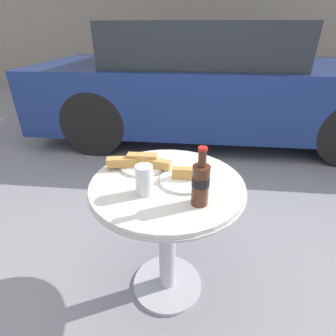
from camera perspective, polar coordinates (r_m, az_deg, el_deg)
name	(u,v)px	position (r m, az deg, el deg)	size (l,w,h in m)	color
ground_plane	(167,284)	(1.65, -0.14, -23.93)	(30.00, 30.00, 0.00)	gray
bistro_table	(167,213)	(1.28, -0.17, -9.73)	(0.70, 0.70, 0.69)	#B7B7BC
cola_bottle_left	(201,183)	(0.99, 7.10, -3.19)	(0.07, 0.07, 0.24)	#4C2819
drinking_glass	(144,181)	(1.07, -5.16, -2.83)	(0.07, 0.07, 0.13)	silver
lunch_plate_near	(141,163)	(1.28, -5.97, 1.07)	(0.32, 0.22, 0.07)	white
lunch_plate_far	(184,178)	(1.17, 3.60, -2.29)	(0.22, 0.22, 0.06)	white
parked_car	(212,84)	(3.58, 9.52, 17.63)	(4.33, 1.84, 1.35)	navy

